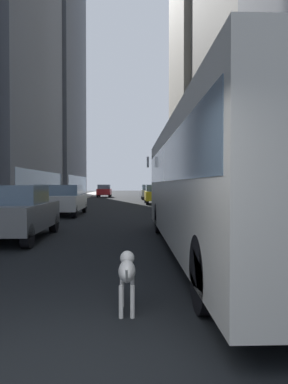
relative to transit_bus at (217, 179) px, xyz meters
The scene contains 12 objects.
ground_plane 29.16m from the transit_bus, 95.52° to the left, with size 120.00×120.00×0.00m, color black.
sidewalk_left 30.24m from the transit_bus, 106.35° to the left, with size 2.40×110.00×0.15m, color #ADA89E.
sidewalk_right 29.16m from the transit_bus, 84.28° to the left, with size 2.40×110.00×0.15m, color #ADA89E.
building_left_far 47.30m from the transit_bus, 109.50° to the left, with size 10.69×17.92×38.09m.
building_right_far 38.97m from the transit_bus, 75.24° to the left, with size 11.93×14.33×34.82m.
transit_bus is the anchor object (origin of this frame).
car_grey_wagon 6.08m from the transit_bus, 158.92° to the left, with size 1.93×4.02×1.62m.
car_red_coupe 38.87m from the transit_bus, 98.29° to the left, with size 1.70×3.91×1.62m.
car_white_van 12.15m from the transit_bus, 117.54° to the left, with size 1.73×4.42×1.62m.
car_yellow_taxi 21.87m from the transit_bus, 90.00° to the left, with size 1.83×4.19×1.62m.
car_silver_sedan 31.09m from the transit_bus, 90.00° to the left, with size 1.94×4.14×1.62m.
dalmatian_dog 4.72m from the transit_bus, 118.13° to the right, with size 0.22×0.96×0.72m.
Camera 1 is at (0.71, -2.67, 1.64)m, focal length 33.89 mm.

